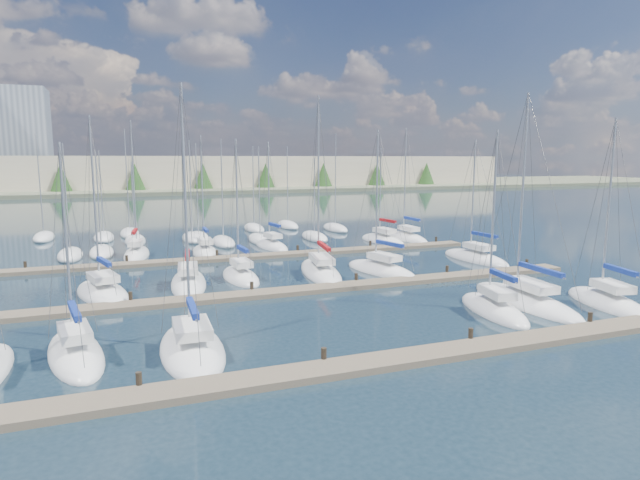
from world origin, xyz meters
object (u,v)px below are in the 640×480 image
object	(u,v)px
sailboat_l	(381,270)
sailboat_i	(189,283)
sailboat_m	(475,258)
sailboat_j	(241,277)
sailboat_b	(76,354)
sailboat_c	(192,349)
sailboat_q	(383,240)
sailboat_f	(525,301)
sailboat_k	(321,272)
sailboat_r	(407,238)
sailboat_e	(494,309)
sailboat_g	(607,303)
sailboat_h	(103,293)
sailboat_n	(137,254)
sailboat_p	(272,246)
sailboat_o	(205,252)

from	to	relation	value
sailboat_l	sailboat_i	bearing A→B (deg)	163.30
sailboat_m	sailboat_j	distance (m)	22.18
sailboat_b	sailboat_c	bearing A→B (deg)	-23.40
sailboat_q	sailboat_f	world-z (taller)	sailboat_f
sailboat_i	sailboat_l	bearing A→B (deg)	3.58
sailboat_k	sailboat_b	bearing A→B (deg)	-133.71
sailboat_l	sailboat_r	bearing A→B (deg)	40.45
sailboat_q	sailboat_r	xyz separation A→B (m)	(3.53, 0.72, 0.02)
sailboat_e	sailboat_r	size ratio (longest dim) A/B	0.87
sailboat_g	sailboat_e	bearing A→B (deg)	-176.13
sailboat_h	sailboat_k	bearing A→B (deg)	-10.90
sailboat_h	sailboat_k	size ratio (longest dim) A/B	0.86
sailboat_i	sailboat_n	world-z (taller)	sailboat_i
sailboat_e	sailboat_j	xyz separation A→B (m)	(-12.59, 14.52, 0.00)
sailboat_q	sailboat_h	size ratio (longest dim) A/B	0.86
sailboat_p	sailboat_l	bearing A→B (deg)	-78.41
sailboat_h	sailboat_n	size ratio (longest dim) A/B	0.95
sailboat_i	sailboat_e	bearing A→B (deg)	-32.90
sailboat_p	sailboat_h	bearing A→B (deg)	-144.56
sailboat_g	sailboat_e	xyz separation A→B (m)	(-7.90, 1.28, -0.00)
sailboat_r	sailboat_c	distance (m)	40.29
sailboat_n	sailboat_c	world-z (taller)	sailboat_n
sailboat_m	sailboat_r	bearing A→B (deg)	84.76
sailboat_p	sailboat_b	xyz separation A→B (m)	(-17.22, -27.24, -0.01)
sailboat_e	sailboat_f	xyz separation A→B (m)	(3.23, 0.93, -0.01)
sailboat_g	sailboat_e	distance (m)	8.00
sailboat_e	sailboat_i	size ratio (longest dim) A/B	0.81
sailboat_f	sailboat_j	bearing A→B (deg)	142.68
sailboat_o	sailboat_g	bearing A→B (deg)	-51.55
sailboat_p	sailboat_e	world-z (taller)	sailboat_p
sailboat_b	sailboat_i	world-z (taller)	sailboat_i
sailboat_f	sailboat_q	bearing A→B (deg)	86.24
sailboat_q	sailboat_o	bearing A→B (deg)	175.90
sailboat_e	sailboat_f	size ratio (longest dim) A/B	0.83
sailboat_f	sailboat_n	bearing A→B (deg)	133.78
sailboat_f	sailboat_o	world-z (taller)	sailboat_f
sailboat_o	sailboat_c	bearing A→B (deg)	-98.93
sailboat_c	sailboat_l	bearing A→B (deg)	39.76
sailboat_m	sailboat_e	bearing A→B (deg)	-126.45
sailboat_f	sailboat_e	bearing A→B (deg)	-160.57
sailboat_k	sailboat_i	world-z (taller)	sailboat_k
sailboat_h	sailboat_j	xyz separation A→B (m)	(10.02, 1.58, 0.01)
sailboat_l	sailboat_g	bearing A→B (deg)	-71.16
sailboat_b	sailboat_g	bearing A→B (deg)	-13.49
sailboat_e	sailboat_h	bearing A→B (deg)	160.69
sailboat_q	sailboat_h	bearing A→B (deg)	-159.98
sailboat_m	sailboat_o	xyz separation A→B (m)	(-23.09, 12.01, 0.02)
sailboat_r	sailboat_l	distance (m)	18.88
sailboat_b	sailboat_i	size ratio (longest dim) A/B	0.74
sailboat_f	sailboat_c	size ratio (longest dim) A/B	1.05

